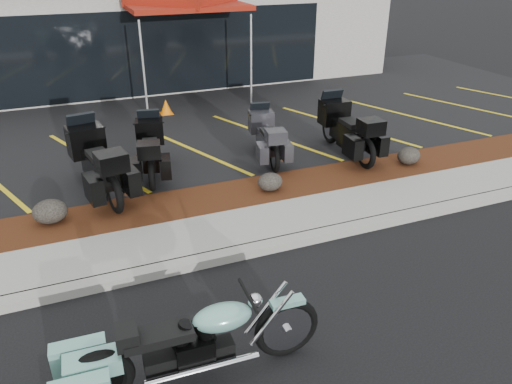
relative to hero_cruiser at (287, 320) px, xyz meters
name	(u,v)px	position (x,y,z in m)	size (l,w,h in m)	color
ground	(285,282)	(0.61, 1.35, -0.54)	(90.00, 90.00, 0.00)	black
curb	(262,248)	(0.61, 2.25, -0.47)	(24.00, 0.25, 0.15)	gray
sidewalk	(247,228)	(0.61, 2.95, -0.47)	(24.00, 1.20, 0.15)	gray
mulch_bed	(225,199)	(0.61, 4.15, -0.46)	(24.00, 1.20, 0.16)	black
upper_lot	(165,119)	(0.61, 9.55, -0.47)	(26.00, 9.60, 0.15)	black
dealership_building	(124,21)	(0.61, 15.81, 1.47)	(18.00, 8.16, 4.00)	gray
boulder_left	(50,211)	(-2.56, 4.29, -0.17)	(0.60, 0.50, 0.42)	black
boulder_mid	(270,182)	(1.53, 4.03, -0.20)	(0.51, 0.42, 0.36)	black
boulder_right	(409,156)	(4.93, 4.12, -0.19)	(0.53, 0.45, 0.38)	black
hero_cruiser	(287,320)	(0.00, 0.00, 0.00)	(3.07, 0.78, 1.08)	#71B0A2
touring_black_front	(85,146)	(-1.75, 6.00, 0.32)	(2.44, 0.93, 1.42)	black
touring_black_mid	(150,136)	(-0.34, 6.43, 0.22)	(2.09, 0.80, 1.22)	black
touring_grey	(260,126)	(2.22, 6.26, 0.18)	(1.96, 0.75, 1.14)	#2A2A2E
touring_black_rear	(331,117)	(3.97, 5.96, 0.28)	(2.31, 0.88, 1.34)	black
traffic_cone	(166,107)	(0.74, 9.83, -0.18)	(0.34, 0.34, 0.42)	orange
popup_canopy	(182,1)	(1.82, 11.49, 2.52)	(3.56, 3.56, 3.20)	silver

